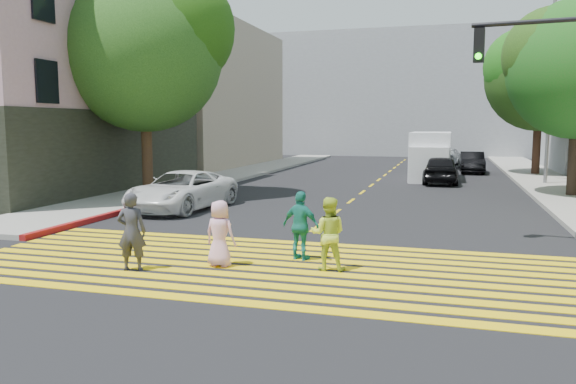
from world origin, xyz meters
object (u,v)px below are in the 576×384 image
at_px(pedestrian_man, 132,232).
at_px(dark_car_parked, 472,162).
at_px(pedestrian_extra, 301,226).
at_px(white_van, 430,157).
at_px(pedestrian_woman, 328,234).
at_px(white_sedan, 182,190).
at_px(tree_left, 146,44).
at_px(silver_car, 447,158).
at_px(tree_right_far, 542,71).
at_px(pedestrian_child, 220,234).
at_px(dark_car_near, 441,169).

distance_m(pedestrian_man, dark_car_parked, 27.91).
distance_m(pedestrian_extra, white_van, 19.99).
bearing_deg(pedestrian_woman, white_sedan, -51.44).
bearing_deg(white_van, white_sedan, -120.27).
bearing_deg(tree_left, silver_car, 59.27).
distance_m(pedestrian_man, white_sedan, 8.43).
relative_size(tree_right_far, pedestrian_child, 6.31).
bearing_deg(pedestrian_child, white_van, -90.63).
distance_m(tree_right_far, silver_car, 9.12).
xyz_separation_m(pedestrian_man, white_sedan, (-2.85, 7.93, -0.13)).
bearing_deg(silver_car, dark_car_near, 96.74).
bearing_deg(pedestrian_woman, white_van, -100.07).
distance_m(pedestrian_child, silver_car, 30.51).
distance_m(tree_right_far, dark_car_parked, 6.59).
bearing_deg(pedestrian_extra, pedestrian_child, 50.41).
relative_size(pedestrian_extra, white_sedan, 0.31).
xyz_separation_m(pedestrian_woman, white_sedan, (-6.74, 6.78, -0.08)).
height_order(pedestrian_man, white_sedan, pedestrian_man).
xyz_separation_m(tree_right_far, white_sedan, (-14.05, -17.72, -5.37)).
xyz_separation_m(white_sedan, white_van, (8.10, 13.77, 0.55)).
distance_m(tree_left, dark_car_near, 15.67).
xyz_separation_m(pedestrian_man, dark_car_near, (5.84, 19.79, -0.07)).
height_order(pedestrian_woman, pedestrian_child, pedestrian_woman).
bearing_deg(tree_right_far, white_van, -146.42).
height_order(tree_left, pedestrian_man, tree_left).
bearing_deg(silver_car, pedestrian_child, 89.65).
bearing_deg(dark_car_parked, pedestrian_extra, -101.13).
xyz_separation_m(pedestrian_extra, white_sedan, (-5.98, 6.10, -0.09)).
bearing_deg(dark_car_near, pedestrian_woman, 83.84).
bearing_deg(tree_right_far, pedestrian_man, -113.59).
height_order(pedestrian_man, dark_car_parked, pedestrian_man).
xyz_separation_m(pedestrian_child, white_van, (3.62, 20.90, 0.52)).
distance_m(pedestrian_man, pedestrian_extra, 3.63).
distance_m(tree_right_far, white_sedan, 23.25).
height_order(pedestrian_extra, silver_car, pedestrian_extra).
bearing_deg(dark_car_near, white_van, -72.70).
height_order(dark_car_near, silver_car, dark_car_near).
relative_size(pedestrian_woman, white_sedan, 0.31).
distance_m(pedestrian_child, dark_car_near, 19.45).
xyz_separation_m(tree_right_far, pedestrian_child, (-9.58, -24.86, -5.34)).
distance_m(tree_left, white_sedan, 6.99).
height_order(tree_left, tree_right_far, tree_left).
bearing_deg(tree_left, pedestrian_extra, -45.38).
height_order(dark_car_near, dark_car_parked, dark_car_near).
height_order(pedestrian_woman, dark_car_near, pedestrian_woman).
bearing_deg(tree_right_far, dark_car_parked, 161.44).
relative_size(pedestrian_child, dark_car_near, 0.33).
bearing_deg(tree_right_far, dark_car_near, -132.41).
xyz_separation_m(pedestrian_woman, dark_car_near, (1.95, 18.64, -0.02)).
relative_size(white_sedan, silver_car, 1.04).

